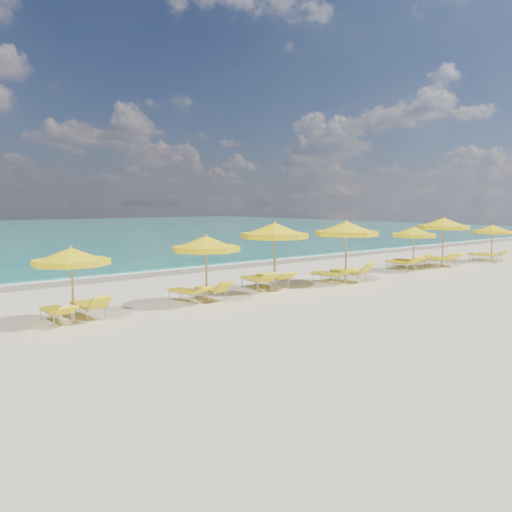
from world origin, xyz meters
TOP-DOWN VIEW (x-y plane):
  - ground_plane at (0.00, 0.00)m, footprint 120.00×120.00m
  - wet_sand_band at (0.00, 7.40)m, footprint 120.00×2.60m
  - foam_line at (0.00, 8.20)m, footprint 120.00×1.20m
  - whitecap_near at (-6.00, 17.00)m, footprint 14.00×0.36m
  - whitecap_far at (8.00, 24.00)m, footprint 18.00×0.30m
  - umbrella_2 at (-7.83, -0.05)m, footprint 2.67×2.67m
  - umbrella_3 at (-3.46, -0.16)m, footprint 2.29×2.29m
  - umbrella_4 at (0.01, 0.38)m, footprint 2.69×2.69m
  - umbrella_5 at (3.31, -0.32)m, footprint 3.07×3.07m
  - umbrella_6 at (8.95, 0.22)m, footprint 2.67×2.67m
  - umbrella_7 at (11.57, 0.18)m, footprint 3.15×3.15m
  - umbrella_8 at (15.88, -0.33)m, footprint 2.74×2.74m
  - lounger_2_left at (-8.22, 0.16)m, footprint 0.59×1.66m
  - lounger_2_right at (-7.28, 0.26)m, footprint 0.65×1.72m
  - lounger_3_left at (-3.86, 0.43)m, footprint 0.91×1.84m
  - lounger_3_right at (-2.97, 0.28)m, footprint 0.57×1.62m
  - lounger_4_left at (-0.52, 0.81)m, footprint 0.99×2.06m
  - lounger_4_right at (0.36, 0.86)m, footprint 0.82×2.06m
  - lounger_5_left at (2.83, 0.13)m, footprint 0.88×1.94m
  - lounger_5_right at (3.87, -0.05)m, footprint 0.88×1.98m
  - lounger_6_left at (8.45, 0.54)m, footprint 0.84×1.97m
  - lounger_6_right at (9.49, 0.77)m, footprint 0.74×1.95m
  - lounger_7_left at (11.09, 0.38)m, footprint 0.67×1.93m
  - lounger_7_right at (11.94, 0.37)m, footprint 0.69×1.86m
  - lounger_8_left at (15.34, -0.17)m, footprint 0.98×2.09m
  - lounger_8_right at (16.38, -0.04)m, footprint 0.64×1.81m

SIDE VIEW (x-z plane):
  - ground_plane at x=0.00m, z-range 0.00..0.00m
  - wet_sand_band at x=0.00m, z-range -0.01..0.01m
  - foam_line at x=0.00m, z-range -0.01..0.01m
  - whitecap_near at x=-6.00m, z-range -0.03..0.03m
  - whitecap_far at x=8.00m, z-range -0.03..0.03m
  - lounger_2_left at x=-8.22m, z-range -0.12..0.51m
  - lounger_3_right at x=-2.97m, z-range -0.17..0.58m
  - lounger_3_left at x=-3.86m, z-range -0.12..0.54m
  - lounger_8_right at x=16.38m, z-range -0.11..0.53m
  - lounger_2_right at x=-7.28m, z-range -0.18..0.60m
  - lounger_7_right at x=11.94m, z-range -0.16..0.60m
  - lounger_5_left at x=2.83m, z-range -0.16..0.60m
  - lounger_6_left at x=8.45m, z-range -0.18..0.64m
  - lounger_6_right at x=9.49m, z-range -0.18..0.65m
  - lounger_7_left at x=11.09m, z-range -0.18..0.65m
  - lounger_8_left at x=15.34m, z-range -0.14..0.61m
  - lounger_4_right at x=0.36m, z-range -0.15..0.62m
  - lounger_4_left at x=-0.52m, z-range -0.17..0.65m
  - lounger_5_right at x=3.87m, z-range -0.21..0.69m
  - umbrella_8 at x=15.88m, z-range 0.75..2.87m
  - umbrella_2 at x=-7.83m, z-range 0.75..2.89m
  - umbrella_6 at x=8.95m, z-range 0.78..2.97m
  - umbrella_3 at x=-3.46m, z-range 0.81..3.11m
  - umbrella_7 at x=11.57m, z-range 0.92..3.53m
  - umbrella_5 at x=3.31m, z-range 0.93..3.55m
  - umbrella_4 at x=0.01m, z-range 0.93..3.56m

